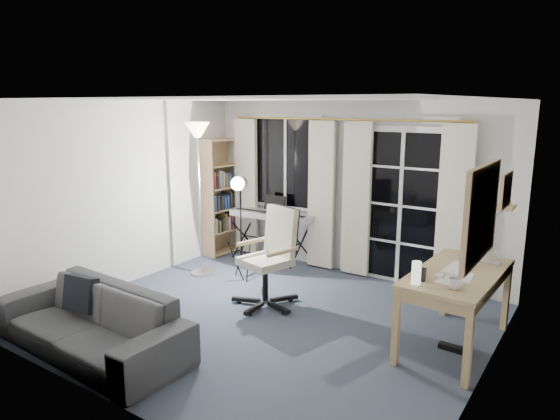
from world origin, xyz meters
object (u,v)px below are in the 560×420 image
Objects in this scene: bookshelf at (223,199)px; sofa at (90,311)px; torchiere_lamp at (198,153)px; mug at (455,282)px; studio_light at (239,195)px; office_chair at (274,248)px; keyboard_piano at (271,216)px; desk at (457,281)px; monitor at (492,235)px.

bookshelf reaches higher than sofa.
torchiere_lamp is 3.80m from mug.
office_chair is at bearing -46.48° from studio_light.
studio_light is at bearing -86.21° from keyboard_piano.
desk is (3.02, -1.17, -0.04)m from keyboard_piano.
sofa reaches higher than desk.
monitor is 4.40× the size of mug.
monitor is at bearing -18.34° from studio_light.
studio_light is 3.14m from mug.
office_chair is (1.91, -1.32, -0.19)m from bookshelf.
mug is (-0.10, -0.95, -0.23)m from monitor.
studio_light is 2.62× the size of monitor.
bookshelf is at bearing 114.51° from torchiere_lamp.
bookshelf is at bearing 118.38° from studio_light.
desk is 11.59× the size of mug.
sofa is (-2.97, -1.57, -0.42)m from mug.
keyboard_piano is at bearing 94.92° from sofa.
bookshelf is at bearing 160.31° from office_chair.
keyboard_piano is 1.13× the size of office_chair.
keyboard_piano is at bearing -0.97° from bookshelf.
torchiere_lamp reaches higher than mug.
torchiere_lamp is 3.68m from desk.
desk is 3.55m from sofa.
keyboard_piano reaches higher than mug.
studio_light is at bearing 176.29° from desk.
studio_light reaches higher than keyboard_piano.
torchiere_lamp is 16.63× the size of mug.
sofa is at bearing -73.66° from torchiere_lamp.
sofa is (0.05, -2.37, -0.76)m from studio_light.
bookshelf is at bearing 165.12° from desk.
torchiere_lamp is 0.81m from studio_light.
bookshelf reaches higher than keyboard_piano.
office_chair is 2.10m from desk.
bookshelf is at bearing 173.95° from keyboard_piano.
keyboard_piano is at bearing 141.17° from office_chair.
studio_light is at bearing -38.36° from bookshelf.
monitor is (4.20, -0.78, 0.20)m from bookshelf.
keyboard_piano is 0.62× the size of sofa.
bookshelf is 1.57× the size of office_chair.
office_chair is at bearing -175.36° from desk.
keyboard_piano is 0.90× the size of studio_light.
office_chair is 0.79× the size of desk.
studio_light is 0.99× the size of desk.
sofa is (0.15, -3.25, -0.30)m from keyboard_piano.
monitor reaches higher than keyboard_piano.
torchiere_lamp is 1.43× the size of desk.
sofa is at bearing -141.97° from desk.
bookshelf is 1.39× the size of keyboard_piano.
bookshelf is at bearing 111.20° from sofa.
monitor is at bearing -8.31° from bookshelf.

